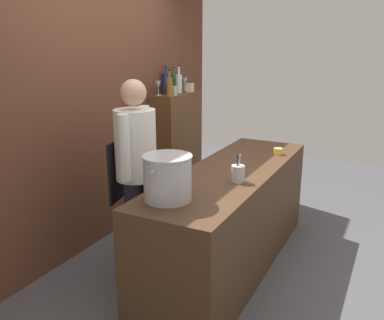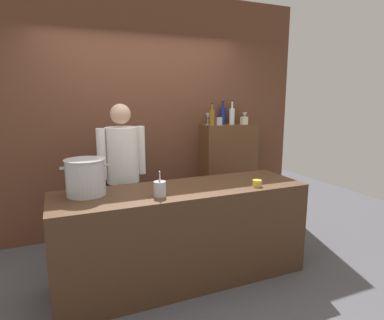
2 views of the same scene
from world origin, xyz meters
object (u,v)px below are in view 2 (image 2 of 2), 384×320
at_px(butter_jar, 257,183).
at_px(wine_bottle_cobalt, 223,115).
at_px(stockpot_large, 86,177).
at_px(wine_glass_wide, 245,116).
at_px(utensil_crock, 160,189).
at_px(spice_tin_navy, 220,120).
at_px(wine_bottle_amber, 212,117).
at_px(wine_bottle_green, 232,116).
at_px(chef, 123,170).
at_px(spice_tin_silver, 218,121).
at_px(wine_glass_tall, 208,116).
at_px(spice_tin_cream, 244,121).
at_px(wine_bottle_clear, 232,116).

xyz_separation_m(butter_jar, wine_bottle_cobalt, (0.43, 1.50, 0.55)).
xyz_separation_m(stockpot_large, wine_glass_wide, (2.22, 1.06, 0.42)).
distance_m(utensil_crock, spice_tin_navy, 1.95).
distance_m(wine_bottle_amber, wine_bottle_green, 0.44).
relative_size(wine_glass_wide, spice_tin_navy, 1.39).
distance_m(wine_bottle_cobalt, wine_bottle_amber, 0.34).
distance_m(chef, wine_glass_wide, 1.94).
xyz_separation_m(chef, spice_tin_silver, (1.35, 0.41, 0.45)).
bearing_deg(chef, wine_glass_wide, -176.85).
distance_m(chef, wine_bottle_cobalt, 1.71).
relative_size(wine_bottle_amber, wine_glass_tall, 1.80).
bearing_deg(chef, spice_tin_silver, -175.63).
xyz_separation_m(stockpot_large, wine_glass_tall, (1.68, 1.11, 0.42)).
bearing_deg(spice_tin_navy, wine_glass_tall, 176.03).
bearing_deg(spice_tin_cream, stockpot_large, -156.05).
relative_size(stockpot_large, wine_glass_wide, 2.52).
bearing_deg(stockpot_large, butter_jar, -12.84).
bearing_deg(wine_glass_wide, spice_tin_navy, 175.17).
bearing_deg(wine_bottle_clear, chef, -163.69).
distance_m(wine_glass_tall, wine_glass_wide, 0.54).
distance_m(wine_bottle_green, spice_tin_navy, 0.21).
distance_m(utensil_crock, spice_tin_cream, 2.06).
bearing_deg(wine_bottle_amber, wine_glass_wide, 11.25).
bearing_deg(utensil_crock, spice_tin_cream, 38.19).
bearing_deg(chef, butter_jar, 127.82).
xyz_separation_m(chef, wine_glass_tall, (1.26, 0.55, 0.51)).
distance_m(stockpot_large, wine_bottle_amber, 1.96).
relative_size(wine_bottle_cobalt, wine_bottle_green, 1.06).
xyz_separation_m(butter_jar, wine_bottle_clear, (0.49, 1.36, 0.55)).
distance_m(stockpot_large, spice_tin_navy, 2.19).
bearing_deg(wine_bottle_green, wine_glass_wide, -23.45).
distance_m(chef, wine_bottle_green, 1.82).
distance_m(stockpot_large, spice_tin_cream, 2.38).
relative_size(utensil_crock, wine_bottle_amber, 0.76).
distance_m(chef, stockpot_large, 0.70).
relative_size(wine_glass_tall, spice_tin_navy, 1.42).
distance_m(wine_bottle_cobalt, wine_glass_wide, 0.30).
bearing_deg(wine_bottle_cobalt, wine_bottle_clear, -66.03).
relative_size(wine_glass_tall, spice_tin_silver, 1.54).
bearing_deg(wine_bottle_cobalt, stockpot_large, -149.06).
relative_size(wine_bottle_cobalt, spice_tin_silver, 2.97).
bearing_deg(wine_bottle_clear, utensil_crock, -137.54).
bearing_deg(wine_glass_wide, wine_bottle_cobalt, 161.61).
distance_m(wine_glass_tall, spice_tin_silver, 0.18).
distance_m(utensil_crock, wine_bottle_clear, 2.00).
bearing_deg(wine_bottle_clear, spice_tin_navy, 150.62).
xyz_separation_m(wine_bottle_amber, spice_tin_navy, (0.20, 0.14, -0.05)).
relative_size(wine_bottle_green, spice_tin_cream, 2.81).
height_order(wine_bottle_clear, wine_glass_tall, wine_bottle_clear).
bearing_deg(spice_tin_cream, wine_bottle_green, 115.15).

